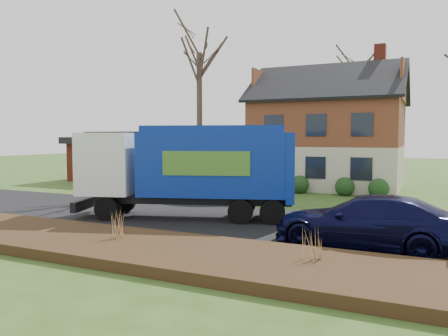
% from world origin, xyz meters
% --- Properties ---
extents(ground, '(120.00, 120.00, 0.00)m').
position_xyz_m(ground, '(0.00, 0.00, 0.00)').
color(ground, '#2D4B19').
rests_on(ground, ground).
extents(road, '(80.00, 7.00, 0.02)m').
position_xyz_m(road, '(0.00, 0.00, 0.01)').
color(road, black).
rests_on(road, ground).
extents(mulch_verge, '(80.00, 3.50, 0.30)m').
position_xyz_m(mulch_verge, '(0.00, -5.30, 0.15)').
color(mulch_verge, black).
rests_on(mulch_verge, ground).
extents(main_house, '(12.95, 8.95, 9.26)m').
position_xyz_m(main_house, '(1.49, 13.91, 4.03)').
color(main_house, '#BFB79A').
rests_on(main_house, ground).
extents(ranch_house, '(9.80, 8.20, 3.70)m').
position_xyz_m(ranch_house, '(-12.00, 13.00, 1.81)').
color(ranch_house, maroon).
rests_on(ranch_house, ground).
extents(garbage_truck, '(9.01, 4.92, 3.74)m').
position_xyz_m(garbage_truck, '(-0.67, 0.06, 2.15)').
color(garbage_truck, black).
rests_on(garbage_truck, ground).
extents(silver_sedan, '(5.13, 2.39, 1.63)m').
position_xyz_m(silver_sedan, '(-1.66, 5.05, 0.81)').
color(silver_sedan, '#A7AAAF').
rests_on(silver_sedan, ground).
extents(navy_wagon, '(5.51, 2.39, 1.58)m').
position_xyz_m(navy_wagon, '(6.37, -1.92, 0.79)').
color(navy_wagon, black).
rests_on(navy_wagon, ground).
extents(tree_front_west, '(4.05, 4.05, 12.05)m').
position_xyz_m(tree_front_west, '(-5.43, 9.65, 9.93)').
color(tree_front_west, '#46352A').
rests_on(tree_front_west, ground).
extents(tree_back, '(3.70, 3.70, 11.72)m').
position_xyz_m(tree_back, '(2.77, 21.90, 9.77)').
color(tree_back, '#403426').
rests_on(tree_back, ground).
extents(grass_clump_mid, '(0.31, 0.25, 0.86)m').
position_xyz_m(grass_clump_mid, '(-0.34, -4.97, 0.73)').
color(grass_clump_mid, tan).
rests_on(grass_clump_mid, mulch_verge).
extents(grass_clump_east, '(0.31, 0.26, 0.78)m').
position_xyz_m(grass_clump_east, '(5.45, -4.85, 0.69)').
color(grass_clump_east, tan).
rests_on(grass_clump_east, mulch_verge).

